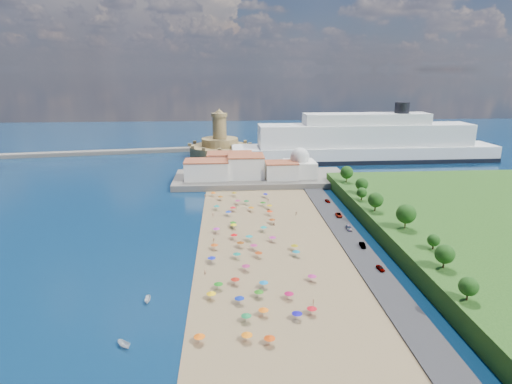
{
  "coord_description": "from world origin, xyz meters",
  "views": [
    {
      "loc": [
        -8.02,
        -144.13,
        56.67
      ],
      "look_at": [
        4.0,
        25.0,
        8.0
      ],
      "focal_mm": 30.0,
      "sensor_mm": 36.0,
      "label": 1
    }
  ],
  "objects": [
    {
      "name": "hillside_trees",
      "position": [
        48.56,
        -1.19,
        10.29
      ],
      "size": [
        10.02,
        111.84,
        8.28
      ],
      "color": "#382314",
      "rests_on": "hillside"
    },
    {
      "name": "breakwater",
      "position": [
        -110.0,
        153.0,
        1.3
      ],
      "size": [
        199.03,
        34.77,
        2.6
      ],
      "primitive_type": "cube",
      "rotation": [
        0.0,
        0.0,
        0.14
      ],
      "color": "#59544C",
      "rests_on": "ground"
    },
    {
      "name": "jetty",
      "position": [
        -12.0,
        108.0,
        1.2
      ],
      "size": [
        18.0,
        70.0,
        2.4
      ],
      "primitive_type": "cube",
      "color": "#59544C",
      "rests_on": "ground"
    },
    {
      "name": "domed_building",
      "position": [
        30.0,
        71.0,
        8.97
      ],
      "size": [
        16.0,
        16.0,
        15.0
      ],
      "color": "silver",
      "rests_on": "terrace"
    },
    {
      "name": "beach_parasols",
      "position": [
        -1.2,
        -12.44,
        2.15
      ],
      "size": [
        31.97,
        114.66,
        2.2
      ],
      "color": "gray",
      "rests_on": "beach"
    },
    {
      "name": "moored_boats",
      "position": [
        -29.48,
        -55.92,
        0.7
      ],
      "size": [
        4.35,
        21.74,
        1.42
      ],
      "color": "white",
      "rests_on": "ground"
    },
    {
      "name": "cruise_ship",
      "position": [
        80.23,
        119.97,
        11.0
      ],
      "size": [
        170.17,
        27.97,
        37.13
      ],
      "color": "black",
      "rests_on": "ground"
    },
    {
      "name": "beachgoers",
      "position": [
        -1.63,
        12.53,
        1.1
      ],
      "size": [
        38.27,
        95.57,
        1.81
      ],
      "color": "tan",
      "rests_on": "beach"
    },
    {
      "name": "terrace",
      "position": [
        10.0,
        73.0,
        1.5
      ],
      "size": [
        90.0,
        36.0,
        3.0
      ],
      "primitive_type": "cube",
      "color": "#59544C",
      "rests_on": "ground"
    },
    {
      "name": "parked_cars",
      "position": [
        36.0,
        0.5,
        1.36
      ],
      "size": [
        2.56,
        69.98,
        1.36
      ],
      "color": "gray",
      "rests_on": "promenade"
    },
    {
      "name": "fortress",
      "position": [
        -12.0,
        138.0,
        6.68
      ],
      "size": [
        40.0,
        40.0,
        32.4
      ],
      "color": "#A08450",
      "rests_on": "ground"
    },
    {
      "name": "ground",
      "position": [
        0.0,
        0.0,
        0.0
      ],
      "size": [
        700.0,
        700.0,
        0.0
      ],
      "primitive_type": "plane",
      "color": "#071938",
      "rests_on": "ground"
    },
    {
      "name": "waterfront_buildings",
      "position": [
        -3.05,
        73.64,
        7.88
      ],
      "size": [
        57.0,
        29.0,
        11.0
      ],
      "color": "silver",
      "rests_on": "terrace"
    }
  ]
}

